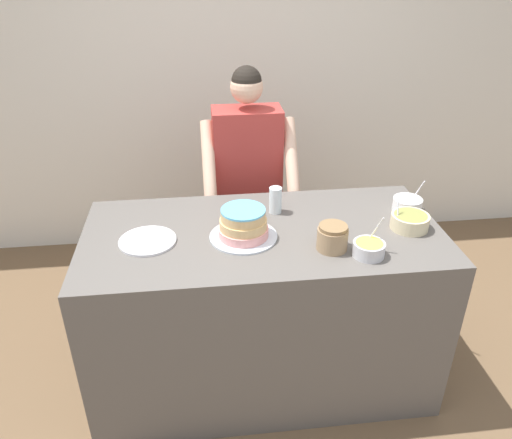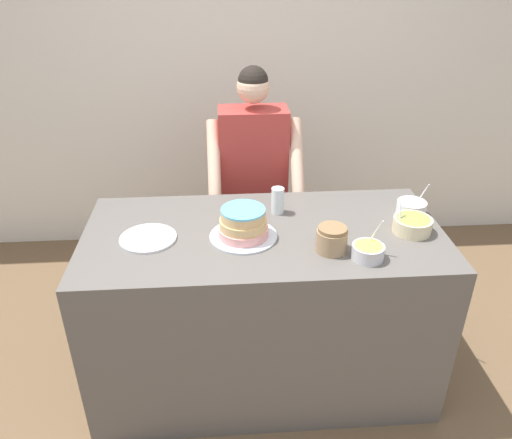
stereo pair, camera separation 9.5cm
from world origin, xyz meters
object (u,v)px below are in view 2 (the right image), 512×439
(cake, at_px, (243,225))
(frosting_bowl_olive, at_px, (412,224))
(stoneware_jar, at_px, (332,239))
(drinking_glass, at_px, (278,201))
(person_baker, at_px, (254,171))
(frosting_bowl_white, at_px, (411,207))
(frosting_bowl_yellow, at_px, (368,251))
(ceramic_plate, at_px, (148,238))

(cake, bearing_deg, frosting_bowl_olive, -0.56)
(stoneware_jar, bearing_deg, drinking_glass, 117.97)
(frosting_bowl_olive, bearing_deg, stoneware_jar, -161.80)
(person_baker, bearing_deg, stoneware_jar, -72.95)
(frosting_bowl_white, bearing_deg, frosting_bowl_olive, -108.19)
(cake, relative_size, frosting_bowl_yellow, 1.82)
(frosting_bowl_yellow, distance_m, ceramic_plate, 1.01)
(cake, relative_size, stoneware_jar, 2.29)
(ceramic_plate, bearing_deg, frosting_bowl_white, 6.78)
(drinking_glass, bearing_deg, frosting_bowl_white, -5.51)
(ceramic_plate, bearing_deg, drinking_glass, 19.28)
(ceramic_plate, xyz_separation_m, stoneware_jar, (0.84, -0.16, 0.05))
(person_baker, xyz_separation_m, ceramic_plate, (-0.55, -0.77, 0.01))
(frosting_bowl_white, height_order, frosting_bowl_yellow, frosting_bowl_yellow)
(cake, bearing_deg, frosting_bowl_yellow, -22.34)
(stoneware_jar, bearing_deg, cake, 159.38)
(cake, bearing_deg, person_baker, 82.39)
(cake, relative_size, frosting_bowl_olive, 1.75)
(frosting_bowl_white, height_order, stoneware_jar, frosting_bowl_white)
(person_baker, relative_size, cake, 4.85)
(frosting_bowl_white, relative_size, drinking_glass, 1.27)
(frosting_bowl_olive, height_order, drinking_glass, frosting_bowl_olive)
(drinking_glass, bearing_deg, ceramic_plate, -160.72)
(frosting_bowl_white, bearing_deg, frosting_bowl_yellow, -130.50)
(person_baker, relative_size, frosting_bowl_yellow, 8.80)
(frosting_bowl_olive, relative_size, ceramic_plate, 0.69)
(frosting_bowl_olive, distance_m, drinking_glass, 0.67)
(cake, height_order, stoneware_jar, cake)
(frosting_bowl_white, distance_m, ceramic_plate, 1.33)
(cake, bearing_deg, drinking_glass, 51.22)
(frosting_bowl_olive, xyz_separation_m, frosting_bowl_white, (0.06, 0.18, -0.00))
(frosting_bowl_yellow, relative_size, stoneware_jar, 1.26)
(ceramic_plate, distance_m, stoneware_jar, 0.85)
(cake, height_order, ceramic_plate, cake)
(ceramic_plate, bearing_deg, person_baker, 54.38)
(person_baker, distance_m, stoneware_jar, 0.97)
(frosting_bowl_white, bearing_deg, drinking_glass, 174.49)
(frosting_bowl_yellow, xyz_separation_m, ceramic_plate, (-0.99, 0.23, -0.03))
(frosting_bowl_white, distance_m, frosting_bowl_yellow, 0.51)
(person_baker, height_order, frosting_bowl_white, person_baker)
(frosting_bowl_white, relative_size, ceramic_plate, 0.65)
(drinking_glass, bearing_deg, frosting_bowl_yellow, -52.42)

